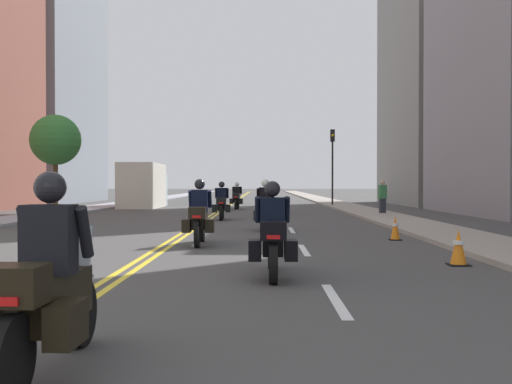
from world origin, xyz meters
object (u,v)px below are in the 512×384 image
object	(u,v)px
motorcycle_1	(273,238)
traffic_cone_1	(395,228)
motorcycle_5	(265,201)
motorcycle_0	(46,292)
motorcycle_4	(222,204)
motorcycle_3	(265,210)
pedestrian_1	(383,197)
traffic_light_far	(332,154)
motorcycle_6	(237,198)
motorcycle_2	(199,218)
parked_truck	(144,188)
traffic_cone_0	(458,247)
street_tree_1	(55,140)

from	to	relation	value
motorcycle_1	traffic_cone_1	world-z (taller)	motorcycle_1
motorcycle_5	traffic_cone_1	distance (m)	14.58
motorcycle_0	motorcycle_4	xyz separation A→B (m)	(0.01, 20.92, -0.01)
motorcycle_1	traffic_cone_1	xyz separation A→B (m)	(3.41, 6.54, -0.30)
motorcycle_3	pedestrian_1	size ratio (longest dim) A/B	1.33
traffic_light_far	motorcycle_6	bearing A→B (deg)	-144.29
motorcycle_2	parked_truck	size ratio (longest dim) A/B	0.33
traffic_cone_0	street_tree_1	distance (m)	24.92
traffic_cone_1	motorcycle_2	bearing A→B (deg)	-165.06
motorcycle_3	pedestrian_1	world-z (taller)	pedestrian_1
motorcycle_2	traffic_cone_0	world-z (taller)	motorcycle_2
motorcycle_4	pedestrian_1	world-z (taller)	pedestrian_1
pedestrian_1	traffic_light_far	bearing A→B (deg)	-101.83
motorcycle_5	motorcycle_0	bearing A→B (deg)	-95.39
motorcycle_6	motorcycle_1	bearing A→B (deg)	-83.46
motorcycle_4	motorcycle_0	bearing A→B (deg)	-91.66
motorcycle_4	street_tree_1	world-z (taller)	street_tree_1
motorcycle_2	motorcycle_4	distance (m)	10.63
motorcycle_0	parked_truck	world-z (taller)	parked_truck
motorcycle_3	motorcycle_1	bearing A→B (deg)	-89.63
pedestrian_1	parked_truck	distance (m)	16.57
motorcycle_1	motorcycle_4	distance (m)	15.91
motorcycle_3	motorcycle_5	xyz separation A→B (m)	(0.03, 10.69, -0.02)
traffic_cone_0	traffic_cone_1	world-z (taller)	traffic_cone_0
motorcycle_5	traffic_cone_0	xyz separation A→B (m)	(3.52, -19.25, -0.31)
traffic_cone_0	motorcycle_5	bearing A→B (deg)	100.35
motorcycle_4	parked_truck	bearing A→B (deg)	112.04
motorcycle_6	street_tree_1	size ratio (longest dim) A/B	0.41
motorcycle_3	motorcycle_6	distance (m)	16.38
motorcycle_3	street_tree_1	distance (m)	16.10
traffic_cone_0	traffic_cone_1	xyz separation A→B (m)	(-0.07, 5.08, -0.01)
traffic_cone_0	pedestrian_1	size ratio (longest dim) A/B	0.40
traffic_light_far	parked_truck	bearing A→B (deg)	-172.72
traffic_cone_0	street_tree_1	xyz separation A→B (m)	(-14.32, 20.11, 3.42)
motorcycle_3	motorcycle_4	size ratio (longest dim) A/B	1.05
motorcycle_2	motorcycle_5	world-z (taller)	motorcycle_2
traffic_light_far	motorcycle_4	bearing A→B (deg)	-113.10
street_tree_1	parked_truck	bearing A→B (deg)	67.93
motorcycle_5	motorcycle_4	bearing A→B (deg)	-111.88
traffic_cone_1	motorcycle_0	bearing A→B (deg)	-114.44
traffic_light_far	traffic_cone_0	bearing A→B (deg)	-92.00
motorcycle_0	traffic_light_far	xyz separation A→B (m)	(6.39, 35.87, 2.84)
motorcycle_3	traffic_cone_1	world-z (taller)	motorcycle_3
traffic_cone_0	traffic_cone_1	size ratio (longest dim) A/B	1.02
parked_truck	motorcycle_3	bearing A→B (deg)	-68.15
motorcycle_0	traffic_light_far	size ratio (longest dim) A/B	0.41
motorcycle_2	motorcycle_5	xyz separation A→B (m)	(1.69, 15.54, -0.03)
motorcycle_6	traffic_light_far	distance (m)	8.13
pedestrian_1	motorcycle_6	bearing A→B (deg)	-61.00
motorcycle_1	parked_truck	size ratio (longest dim) A/B	0.35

